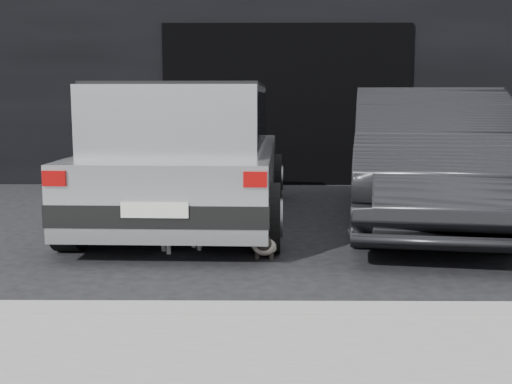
{
  "coord_description": "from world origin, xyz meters",
  "views": [
    {
      "loc": [
        0.58,
        -6.51,
        1.44
      ],
      "look_at": [
        0.54,
        -0.88,
        0.6
      ],
      "focal_mm": 45.0,
      "sensor_mm": 36.0,
      "label": 1
    }
  ],
  "objects_px": {
    "silver_hatchback": "(189,148)",
    "cat_siamese": "(265,243)",
    "second_car": "(428,156)",
    "cat_white": "(185,232)"
  },
  "relations": [
    {
      "from": "cat_siamese",
      "to": "cat_white",
      "type": "height_order",
      "value": "cat_white"
    },
    {
      "from": "silver_hatchback",
      "to": "cat_white",
      "type": "height_order",
      "value": "silver_hatchback"
    },
    {
      "from": "second_car",
      "to": "cat_siamese",
      "type": "distance_m",
      "value": 2.53
    },
    {
      "from": "second_car",
      "to": "cat_white",
      "type": "height_order",
      "value": "second_car"
    },
    {
      "from": "silver_hatchback",
      "to": "second_car",
      "type": "xyz_separation_m",
      "value": [
        2.71,
        -0.02,
        -0.09
      ]
    },
    {
      "from": "silver_hatchback",
      "to": "second_car",
      "type": "bearing_deg",
      "value": 1.57
    },
    {
      "from": "second_car",
      "to": "cat_white",
      "type": "distance_m",
      "value": 3.0
    },
    {
      "from": "silver_hatchback",
      "to": "cat_siamese",
      "type": "distance_m",
      "value": 1.96
    },
    {
      "from": "silver_hatchback",
      "to": "cat_siamese",
      "type": "xyz_separation_m",
      "value": [
        0.86,
        -1.6,
        -0.75
      ]
    },
    {
      "from": "second_car",
      "to": "cat_siamese",
      "type": "bearing_deg",
      "value": -130.58
    }
  ]
}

